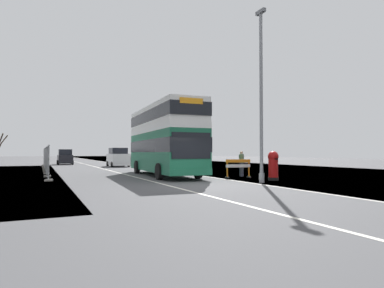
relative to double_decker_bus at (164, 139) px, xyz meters
The scene contains 9 objects.
ground 7.67m from the double_decker_bus, 92.15° to the right, with size 140.00×280.00×0.10m.
double_decker_bus is the anchor object (origin of this frame).
lamppost_foreground 8.20m from the double_decker_bus, 68.60° to the right, with size 0.29×0.70×9.45m.
red_pillar_postbox 8.04m from the double_decker_bus, 55.38° to the right, with size 0.63×0.63×1.72m.
roadworks_barrier 5.72m from the double_decker_bus, 47.69° to the right, with size 1.69×0.76×1.19m.
construction_site_fence 12.95m from the double_decker_bus, 125.71° to the left, with size 0.44×24.00×2.09m.
car_oncoming_near 16.27m from the double_decker_bus, 88.92° to the left, with size 2.10×4.19×2.17m.
car_receding_mid 26.17m from the double_decker_bus, 100.66° to the left, with size 2.00×3.85×2.06m.
pedestrian_at_kerb 5.73m from the double_decker_bus, 33.08° to the right, with size 0.34×0.34×1.73m.
Camera 1 is at (-7.08, -14.47, 1.64)m, focal length 30.50 mm.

